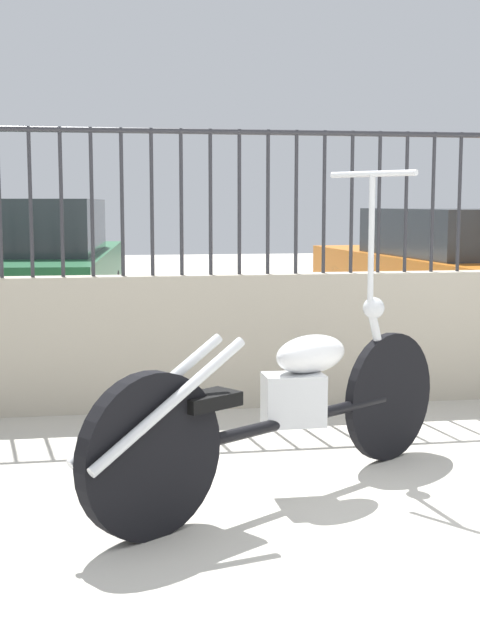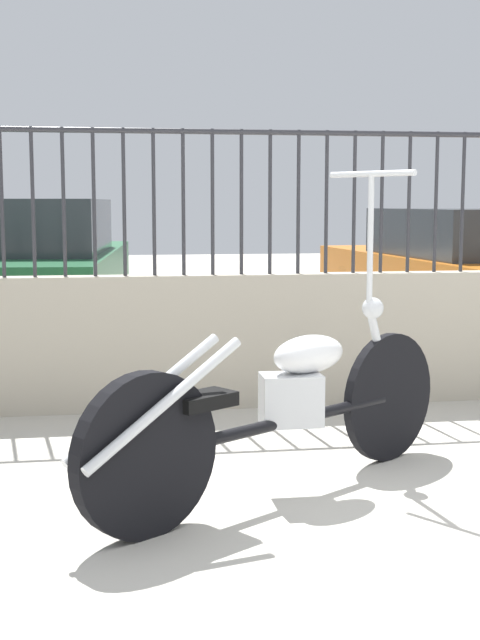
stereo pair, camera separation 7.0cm
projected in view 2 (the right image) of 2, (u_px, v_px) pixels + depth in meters
name	position (u px, v px, depth m)	size (l,w,h in m)	color
ground_plane	(480.00, 542.00, 3.55)	(40.00, 40.00, 0.00)	#B7B2A5
low_wall	(325.00, 338.00, 5.97)	(9.63, 0.18, 0.88)	#B2A893
fence_railing	(327.00, 181.00, 5.84)	(9.63, 0.04, 0.93)	#2D2D33
motorcycle_black	(268.00, 407.00, 4.03)	(1.94, 1.37, 1.51)	black
car_green	(14.00, 275.00, 8.04)	(2.18, 4.30, 1.37)	black
car_orange	(470.00, 272.00, 8.88)	(2.00, 4.40, 1.29)	black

